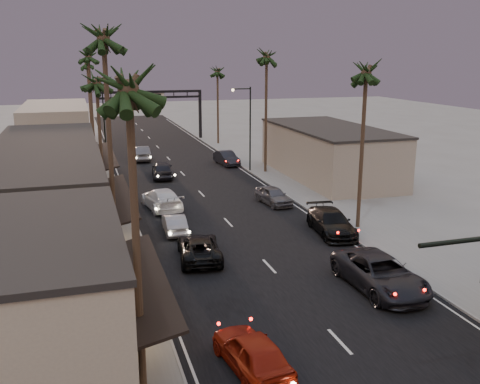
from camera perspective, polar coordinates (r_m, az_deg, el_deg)
ground at (r=51.26m, az=-4.88°, el=0.61°), size 200.00×200.00×0.00m
road at (r=56.04m, az=-5.96°, el=1.77°), size 14.00×120.00×0.02m
sidewalk_left at (r=61.94m, az=-15.88°, el=2.55°), size 5.00×92.00×0.12m
sidewalk_right at (r=65.00m, az=1.10°, el=3.62°), size 5.00×92.00×0.12m
storefront_near at (r=22.92m, az=-22.67°, el=-10.86°), size 8.00×12.00×5.50m
storefront_mid at (r=36.09m, az=-20.68°, el=-1.62°), size 8.00×14.00×5.50m
storefront_far at (r=51.73m, az=-19.66°, el=2.78°), size 8.00×16.00×5.00m
storefront_dist at (r=74.37m, az=-19.00°, el=6.50°), size 8.00×20.00×6.00m
building_right at (r=55.28m, az=9.43°, el=4.12°), size 8.00×18.00×5.00m
arch at (r=79.69m, az=-9.57°, el=9.37°), size 15.20×0.40×7.27m
streetlight_right at (r=56.83m, az=0.82°, el=7.46°), size 2.13×0.30×9.00m
streetlight_left at (r=67.18m, az=-14.10°, el=8.09°), size 2.13×0.30×9.00m
palm_la at (r=17.85m, az=-11.89°, el=12.02°), size 3.20×3.20×13.20m
palm_lb at (r=30.84m, az=-14.42°, el=16.31°), size 3.20×3.20×15.20m
palm_lc at (r=44.82m, az=-15.10°, el=11.76°), size 3.20×3.20×12.20m
palm_ld at (r=63.79m, az=-15.89°, el=14.06°), size 3.20×3.20×14.20m
palm_ra at (r=37.79m, az=13.36°, el=12.97°), size 3.20×3.20×13.20m
palm_rb at (r=56.02m, az=2.86°, el=14.61°), size 3.20×3.20×14.20m
palm_rc at (r=75.18m, az=-2.42°, el=13.04°), size 3.20×3.20×12.20m
palm_far at (r=86.79m, az=-16.04°, el=13.32°), size 3.20×3.20×13.20m
oncoming_red at (r=21.90m, az=1.29°, el=-16.67°), size 2.50×4.88×1.59m
oncoming_pickup at (r=32.83m, az=-4.38°, el=-5.95°), size 3.06×5.55×1.47m
oncoming_silver at (r=37.87m, az=-7.01°, el=-3.34°), size 1.58×4.12×1.34m
oncoming_white at (r=43.79m, az=-8.37°, el=-0.73°), size 3.10×6.07×1.69m
oncoming_dgrey at (r=55.05m, az=-8.29°, el=2.37°), size 2.51×5.20×1.71m
oncoming_grey_far at (r=64.99m, az=-10.54°, el=4.09°), size 1.87×5.19×1.70m
curbside_near at (r=29.58m, az=14.72°, el=-8.39°), size 3.11×6.51×1.79m
curbside_black at (r=37.86m, az=9.71°, el=-3.20°), size 2.98×5.95×1.66m
curbside_grey at (r=44.82m, az=3.59°, el=-0.38°), size 2.31×4.56×1.49m
curbside_far at (r=61.26m, az=-1.45°, el=3.64°), size 2.17×4.86×1.55m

